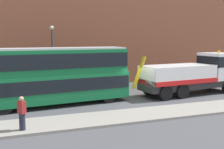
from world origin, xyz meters
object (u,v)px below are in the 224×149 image
Objects in this scene: recovery_tow_truck at (194,73)px; pedestrian_onlooker at (22,114)px; double_decker_bus at (52,74)px; street_lamp at (52,52)px.

recovery_tow_truck is 15.24m from pedestrian_onlooker.
recovery_tow_truck is 5.99× the size of pedestrian_onlooker.
recovery_tow_truck is 0.91× the size of double_decker_bus.
double_decker_bus is at bearing -98.82° from street_lamp.
pedestrian_onlooker is at bearing -164.98° from recovery_tow_truck.
street_lamp is at bearing 42.03° from pedestrian_onlooker.
double_decker_bus is 1.92× the size of street_lamp.
double_decker_bus reaches higher than recovery_tow_truck.
street_lamp is (-11.00, 6.03, 1.71)m from recovery_tow_truck.
double_decker_bus is 5.96m from pedestrian_onlooker.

